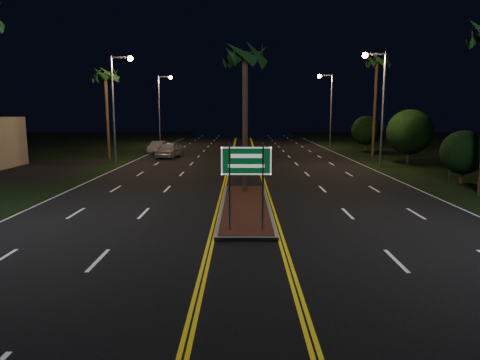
{
  "coord_description": "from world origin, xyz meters",
  "views": [
    {
      "loc": [
        -0.14,
        -12.35,
        4.45
      ],
      "look_at": [
        -0.23,
        3.48,
        1.9
      ],
      "focal_mm": 32.0,
      "sensor_mm": 36.0,
      "label": 1
    }
  ],
  "objects_px": {
    "streetlight_left_mid": "(117,97)",
    "shrub_far": "(366,130)",
    "streetlight_left_far": "(162,102)",
    "streetlight_right_far": "(328,102)",
    "car_near": "(169,148)",
    "streetlight_right_mid": "(379,96)",
    "palm_right_far": "(377,62)",
    "palm_median": "(245,56)",
    "median_island": "(245,207)",
    "warning_sign": "(451,157)",
    "palm_left_far": "(105,75)",
    "car_far": "(158,146)",
    "highway_sign": "(246,169)",
    "shrub_near": "(463,152)",
    "shrub_mid": "(410,132)"
  },
  "relations": [
    {
      "from": "streetlight_right_mid",
      "to": "shrub_mid",
      "type": "bearing_deg",
      "value": 30.56
    },
    {
      "from": "shrub_mid",
      "to": "car_near",
      "type": "xyz_separation_m",
      "value": [
        -21.29,
        5.2,
        -1.85
      ]
    },
    {
      "from": "median_island",
      "to": "palm_left_far",
      "type": "xyz_separation_m",
      "value": [
        -12.8,
        21.0,
        7.66
      ]
    },
    {
      "from": "highway_sign",
      "to": "car_far",
      "type": "distance_m",
      "value": 32.83
    },
    {
      "from": "shrub_far",
      "to": "car_near",
      "type": "relative_size",
      "value": 0.75
    },
    {
      "from": "streetlight_left_mid",
      "to": "warning_sign",
      "type": "xyz_separation_m",
      "value": [
        23.32,
        -10.09,
        -4.01
      ]
    },
    {
      "from": "streetlight_left_mid",
      "to": "shrub_far",
      "type": "height_order",
      "value": "streetlight_left_mid"
    },
    {
      "from": "palm_right_far",
      "to": "car_far",
      "type": "height_order",
      "value": "palm_right_far"
    },
    {
      "from": "warning_sign",
      "to": "highway_sign",
      "type": "bearing_deg",
      "value": -150.75
    },
    {
      "from": "warning_sign",
      "to": "streetlight_left_far",
      "type": "bearing_deg",
      "value": 115.86
    },
    {
      "from": "palm_left_far",
      "to": "shrub_far",
      "type": "xyz_separation_m",
      "value": [
        26.6,
        8.0,
        -5.41
      ]
    },
    {
      "from": "highway_sign",
      "to": "streetlight_left_mid",
      "type": "xyz_separation_m",
      "value": [
        -10.61,
        21.2,
        3.25
      ]
    },
    {
      "from": "palm_median",
      "to": "car_near",
      "type": "distance_m",
      "value": 21.07
    },
    {
      "from": "streetlight_right_mid",
      "to": "palm_left_far",
      "type": "distance_m",
      "value": 24.26
    },
    {
      "from": "palm_right_far",
      "to": "warning_sign",
      "type": "relative_size",
      "value": 4.07
    },
    {
      "from": "highway_sign",
      "to": "palm_left_far",
      "type": "distance_m",
      "value": 28.77
    },
    {
      "from": "streetlight_left_mid",
      "to": "shrub_near",
      "type": "relative_size",
      "value": 2.73
    },
    {
      "from": "shrub_near",
      "to": "shrub_mid",
      "type": "height_order",
      "value": "shrub_mid"
    },
    {
      "from": "streetlight_left_far",
      "to": "warning_sign",
      "type": "bearing_deg",
      "value": -52.22
    },
    {
      "from": "streetlight_left_mid",
      "to": "streetlight_right_far",
      "type": "distance_m",
      "value": 27.83
    },
    {
      "from": "streetlight_right_mid",
      "to": "shrub_near",
      "type": "distance_m",
      "value": 9.28
    },
    {
      "from": "streetlight_right_far",
      "to": "car_near",
      "type": "height_order",
      "value": "streetlight_right_far"
    },
    {
      "from": "highway_sign",
      "to": "streetlight_right_far",
      "type": "xyz_separation_m",
      "value": [
        10.61,
        39.2,
        3.25
      ]
    },
    {
      "from": "palm_left_far",
      "to": "palm_median",
      "type": "bearing_deg",
      "value": -53.82
    },
    {
      "from": "streetlight_right_mid",
      "to": "warning_sign",
      "type": "distance_m",
      "value": 9.27
    },
    {
      "from": "palm_left_far",
      "to": "shrub_mid",
      "type": "bearing_deg",
      "value": -8.49
    },
    {
      "from": "car_far",
      "to": "streetlight_right_far",
      "type": "bearing_deg",
      "value": 28.12
    },
    {
      "from": "highway_sign",
      "to": "palm_left_far",
      "type": "height_order",
      "value": "palm_left_far"
    },
    {
      "from": "streetlight_right_far",
      "to": "palm_median",
      "type": "distance_m",
      "value": 33.28
    },
    {
      "from": "palm_right_far",
      "to": "streetlight_left_mid",
      "type": "bearing_deg",
      "value": -165.63
    },
    {
      "from": "shrub_near",
      "to": "car_far",
      "type": "xyz_separation_m",
      "value": [
        -22.88,
        20.21,
        -1.23
      ]
    },
    {
      "from": "shrub_near",
      "to": "palm_right_far",
      "type": "bearing_deg",
      "value": 92.51
    },
    {
      "from": "warning_sign",
      "to": "median_island",
      "type": "bearing_deg",
      "value": -163.39
    },
    {
      "from": "streetlight_left_mid",
      "to": "median_island",
      "type": "bearing_deg",
      "value": -58.02
    },
    {
      "from": "streetlight_right_far",
      "to": "shrub_mid",
      "type": "bearing_deg",
      "value": -79.34
    },
    {
      "from": "streetlight_right_mid",
      "to": "streetlight_right_far",
      "type": "relative_size",
      "value": 1.0
    },
    {
      "from": "car_far",
      "to": "warning_sign",
      "type": "distance_m",
      "value": 30.02
    },
    {
      "from": "streetlight_left_far",
      "to": "car_far",
      "type": "xyz_separation_m",
      "value": [
        1.23,
        -9.79,
        -4.94
      ]
    },
    {
      "from": "streetlight_right_far",
      "to": "palm_right_far",
      "type": "relative_size",
      "value": 0.87
    },
    {
      "from": "streetlight_right_far",
      "to": "car_near",
      "type": "bearing_deg",
      "value": -144.44
    },
    {
      "from": "car_far",
      "to": "warning_sign",
      "type": "xyz_separation_m",
      "value": [
        22.09,
        -20.3,
        0.93
      ]
    },
    {
      "from": "palm_median",
      "to": "shrub_near",
      "type": "xyz_separation_m",
      "value": [
        13.5,
        3.5,
        -5.33
      ]
    },
    {
      "from": "streetlight_left_far",
      "to": "streetlight_right_mid",
      "type": "height_order",
      "value": "same"
    },
    {
      "from": "median_island",
      "to": "car_far",
      "type": "height_order",
      "value": "car_far"
    },
    {
      "from": "streetlight_left_far",
      "to": "shrub_far",
      "type": "height_order",
      "value": "streetlight_left_far"
    },
    {
      "from": "streetlight_left_far",
      "to": "palm_right_far",
      "type": "height_order",
      "value": "palm_right_far"
    },
    {
      "from": "car_near",
      "to": "car_far",
      "type": "relative_size",
      "value": 1.22
    },
    {
      "from": "streetlight_right_mid",
      "to": "car_near",
      "type": "height_order",
      "value": "streetlight_right_mid"
    },
    {
      "from": "streetlight_right_mid",
      "to": "palm_right_far",
      "type": "bearing_deg",
      "value": 74.71
    },
    {
      "from": "palm_left_far",
      "to": "shrub_far",
      "type": "height_order",
      "value": "palm_left_far"
    }
  ]
}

